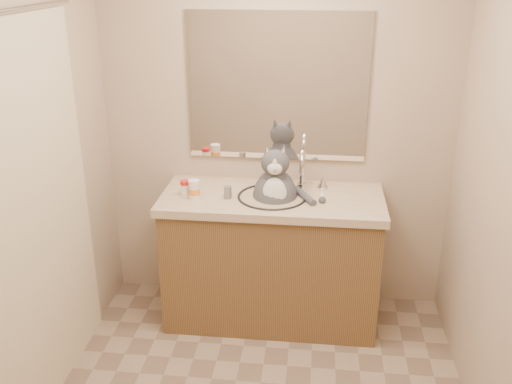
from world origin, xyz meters
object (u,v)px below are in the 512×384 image
Objects in this scene: pill_bottle_redcap at (185,188)px; grey_canister at (228,192)px; pill_bottle_orange at (194,190)px; cat at (275,194)px.

pill_bottle_redcap reaches higher than grey_canister.
pill_bottle_orange reaches higher than grey_canister.
cat reaches higher than pill_bottle_orange.
cat is at bearing 12.41° from grey_canister.
grey_canister is (0.20, 0.03, -0.02)m from pill_bottle_orange.
pill_bottle_redcap is at bearing 152.47° from pill_bottle_orange.
grey_canister is at bearing -1.13° from pill_bottle_redcap.
cat is 4.64× the size of pill_bottle_orange.
pill_bottle_orange reaches higher than pill_bottle_redcap.
pill_bottle_orange is 1.57× the size of grey_canister.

